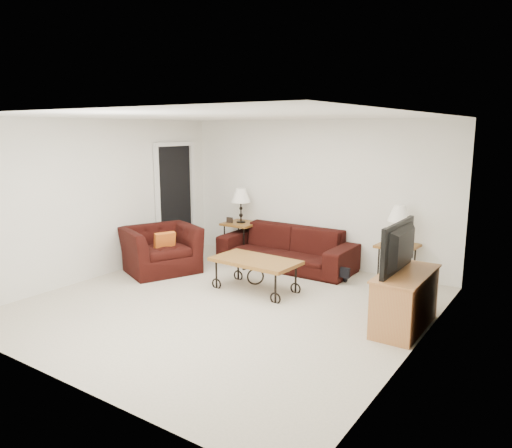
{
  "coord_description": "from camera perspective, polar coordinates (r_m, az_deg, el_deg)",
  "views": [
    {
      "loc": [
        3.81,
        -4.96,
        2.34
      ],
      "look_at": [
        0.0,
        0.7,
        1.0
      ],
      "focal_mm": 33.96,
      "sensor_mm": 36.0,
      "label": 1
    }
  ],
  "objects": [
    {
      "name": "doorway",
      "position": [
        9.21,
        -9.49,
        2.72
      ],
      "size": [
        0.08,
        0.94,
        2.04
      ],
      "primitive_type": "cube",
      "color": "black",
      "rests_on": "ground"
    },
    {
      "name": "lamp_right",
      "position": [
        7.63,
        16.48,
        -0.12
      ],
      "size": [
        0.37,
        0.37,
        0.61
      ],
      "primitive_type": null,
      "rotation": [
        0.0,
        0.0,
        -0.07
      ],
      "color": "black",
      "rests_on": "side_table_right"
    },
    {
      "name": "ground",
      "position": [
        6.68,
        -3.4,
        -9.42
      ],
      "size": [
        5.0,
        5.0,
        0.0
      ],
      "primitive_type": "plane",
      "color": "beige",
      "rests_on": "ground"
    },
    {
      "name": "lamp_left",
      "position": [
        8.93,
        -1.79,
        2.19
      ],
      "size": [
        0.37,
        0.37,
        0.64
      ],
      "primitive_type": null,
      "rotation": [
        0.0,
        0.0,
        0.02
      ],
      "color": "black",
      "rests_on": "side_table_left"
    },
    {
      "name": "wall_left",
      "position": [
        8.1,
        -17.74,
        2.85
      ],
      "size": [
        0.02,
        5.0,
        2.5
      ],
      "primitive_type": "cube",
      "color": "silver",
      "rests_on": "ground"
    },
    {
      "name": "throw_pillow",
      "position": [
        8.04,
        -10.7,
        -2.16
      ],
      "size": [
        0.22,
        0.35,
        0.34
      ],
      "primitive_type": "cube",
      "rotation": [
        0.0,
        0.0,
        1.16
      ],
      "color": "orange",
      "rests_on": "armchair"
    },
    {
      "name": "wall_right",
      "position": [
        5.24,
        18.72,
        -1.48
      ],
      "size": [
        0.02,
        5.0,
        2.5
      ],
      "primitive_type": "cube",
      "color": "silver",
      "rests_on": "ground"
    },
    {
      "name": "ceiling",
      "position": [
        6.26,
        -3.67,
        12.56
      ],
      "size": [
        5.0,
        5.0,
        0.0
      ],
      "primitive_type": "plane",
      "color": "white",
      "rests_on": "wall_back"
    },
    {
      "name": "armchair",
      "position": [
        8.22,
        -11.17,
        -2.93
      ],
      "size": [
        1.39,
        1.47,
        0.75
      ],
      "primitive_type": "imported",
      "rotation": [
        0.0,
        0.0,
        1.16
      ],
      "color": "black",
      "rests_on": "ground"
    },
    {
      "name": "wall_back",
      "position": [
        8.45,
        6.85,
        3.62
      ],
      "size": [
        5.0,
        0.02,
        2.5
      ],
      "primitive_type": "cube",
      "color": "silver",
      "rests_on": "ground"
    },
    {
      "name": "backpack",
      "position": [
        7.63,
        10.52,
        -5.06
      ],
      "size": [
        0.44,
        0.39,
        0.48
      ],
      "primitive_type": "ellipsoid",
      "rotation": [
        0.0,
        0.0,
        -0.34
      ],
      "color": "black",
      "rests_on": "ground"
    },
    {
      "name": "coffee_table",
      "position": [
        7.14,
        -0.07,
        -6.01
      ],
      "size": [
        1.3,
        0.74,
        0.48
      ],
      "primitive_type": "cube",
      "rotation": [
        0.0,
        0.0,
        -0.04
      ],
      "color": "brown",
      "rests_on": "ground"
    },
    {
      "name": "television",
      "position": [
        5.9,
        17.31,
        -2.69
      ],
      "size": [
        0.13,
        1.03,
        0.59
      ],
      "primitive_type": "imported",
      "rotation": [
        0.0,
        0.0,
        -1.57
      ],
      "color": "black",
      "rests_on": "tv_stand"
    },
    {
      "name": "tv_stand",
      "position": [
        6.08,
        17.14,
        -8.58
      ],
      "size": [
        0.48,
        1.15,
        0.69
      ],
      "primitive_type": "cube",
      "color": "#A6783D",
      "rests_on": "ground"
    },
    {
      "name": "photo_frame_right",
      "position": [
        7.5,
        17.11,
        -2.33
      ],
      "size": [
        0.12,
        0.05,
        0.1
      ],
      "primitive_type": "cube",
      "rotation": [
        0.0,
        0.0,
        -0.28
      ],
      "color": "black",
      "rests_on": "side_table_right"
    },
    {
      "name": "sofa",
      "position": [
        8.32,
        3.56,
        -2.78
      ],
      "size": [
        2.35,
        0.92,
        0.69
      ],
      "primitive_type": "imported",
      "color": "black",
      "rests_on": "ground"
    },
    {
      "name": "wall_front",
      "position": [
        4.66,
        -22.58,
        -3.27
      ],
      "size": [
        5.0,
        0.02,
        2.5
      ],
      "primitive_type": "cube",
      "color": "silver",
      "rests_on": "ground"
    },
    {
      "name": "side_table_right",
      "position": [
        7.76,
        16.23,
        -4.54
      ],
      "size": [
        0.6,
        0.6,
        0.61
      ],
      "primitive_type": "cube",
      "rotation": [
        0.0,
        0.0,
        -0.07
      ],
      "color": "brown",
      "rests_on": "ground"
    },
    {
      "name": "side_table_left",
      "position": [
        9.05,
        -1.77,
        -1.8
      ],
      "size": [
        0.59,
        0.59,
        0.64
      ],
      "primitive_type": "cube",
      "rotation": [
        0.0,
        0.0,
        0.02
      ],
      "color": "brown",
      "rests_on": "ground"
    },
    {
      "name": "photo_frame_left",
      "position": [
        8.94,
        -3.12,
        0.47
      ],
      "size": [
        0.13,
        0.04,
        0.11
      ],
      "primitive_type": "cube",
      "rotation": [
        0.0,
        0.0,
        0.19
      ],
      "color": "black",
      "rests_on": "side_table_left"
    }
  ]
}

